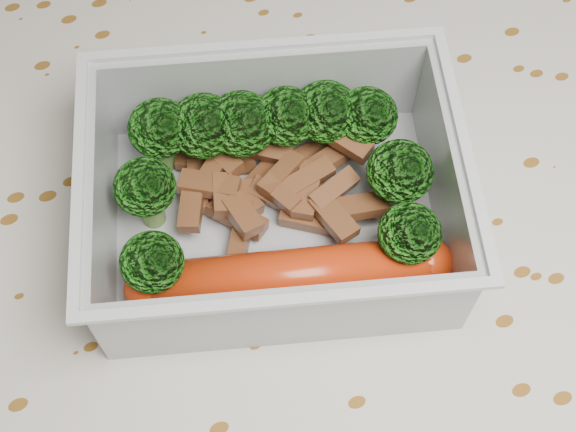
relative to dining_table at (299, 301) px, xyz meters
name	(u,v)px	position (x,y,z in m)	size (l,w,h in m)	color
dining_table	(299,301)	(0.00, 0.00, 0.00)	(1.40, 0.90, 0.75)	brown
tablecloth	(300,267)	(0.00, 0.00, 0.05)	(1.46, 0.96, 0.19)	beige
lunch_container	(275,204)	(-0.01, 0.01, 0.11)	(0.22, 0.19, 0.07)	silver
broccoli_florets	(270,153)	(0.00, 0.04, 0.12)	(0.16, 0.14, 0.05)	#608C3F
meat_pile	(267,186)	(-0.01, 0.03, 0.11)	(0.11, 0.09, 0.03)	brown
sausage	(290,277)	(-0.02, -0.03, 0.11)	(0.16, 0.06, 0.03)	red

